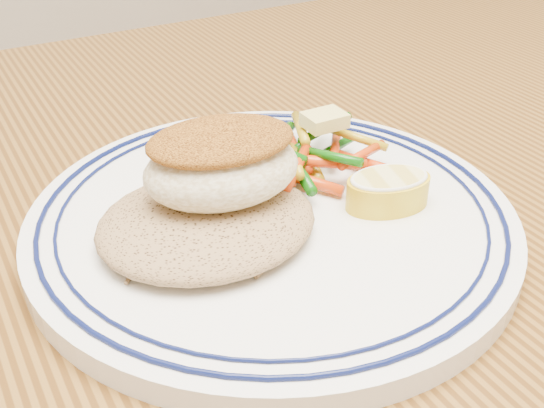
{
  "coord_description": "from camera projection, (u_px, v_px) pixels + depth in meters",
  "views": [
    {
      "loc": [
        -0.2,
        -0.28,
        0.99
      ],
      "look_at": [
        -0.03,
        0.02,
        0.77
      ],
      "focal_mm": 45.0,
      "sensor_mm": 36.0,
      "label": 1
    }
  ],
  "objects": [
    {
      "name": "dining_table",
      "position": [
        321.0,
        352.0,
        0.47
      ],
      "size": [
        1.5,
        0.9,
        0.75
      ],
      "color": "#4F2F0F",
      "rests_on": "ground"
    },
    {
      "name": "plate",
      "position": [
        272.0,
        219.0,
        0.41
      ],
      "size": [
        0.3,
        0.3,
        0.02
      ],
      "color": "white",
      "rests_on": "dining_table"
    },
    {
      "name": "rice_pilaf",
      "position": [
        206.0,
        217.0,
        0.38
      ],
      "size": [
        0.13,
        0.11,
        0.02
      ],
      "primitive_type": "ellipsoid",
      "color": "olive",
      "rests_on": "plate"
    },
    {
      "name": "fish_fillet",
      "position": [
        222.0,
        162.0,
        0.38
      ],
      "size": [
        0.1,
        0.07,
        0.05
      ],
      "color": "#EDE4C3",
      "rests_on": "rice_pilaf"
    },
    {
      "name": "vegetable_pile",
      "position": [
        308.0,
        155.0,
        0.45
      ],
      "size": [
        0.1,
        0.1,
        0.03
      ],
      "color": "#B39313",
      "rests_on": "plate"
    },
    {
      "name": "butter_pat",
      "position": [
        325.0,
        120.0,
        0.44
      ],
      "size": [
        0.03,
        0.02,
        0.01
      ],
      "primitive_type": "cube",
      "rotation": [
        0.0,
        0.0,
        0.0
      ],
      "color": "#E4D76F",
      "rests_on": "vegetable_pile"
    },
    {
      "name": "lemon_wedge",
      "position": [
        388.0,
        189.0,
        0.41
      ],
      "size": [
        0.06,
        0.06,
        0.02
      ],
      "color": "gold",
      "rests_on": "plate"
    }
  ]
}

